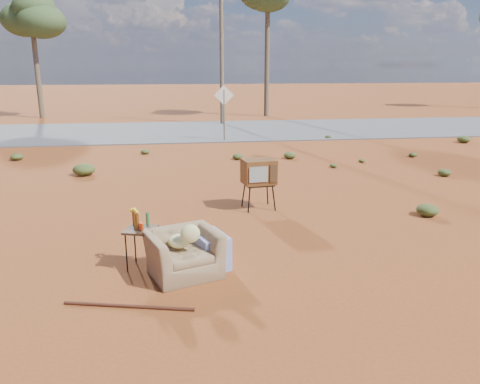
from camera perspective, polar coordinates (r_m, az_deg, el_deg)
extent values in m
plane|color=brown|center=(7.22, -3.35, -8.87)|extent=(140.00, 140.00, 0.00)
cube|color=#565659|center=(21.77, -6.75, 7.41)|extent=(140.00, 7.00, 0.04)
imported|color=#7E6344|center=(6.79, -6.92, -6.58)|extent=(1.15, 0.94, 0.87)
ellipsoid|color=#D3CE80|center=(6.79, -7.44, -5.96)|extent=(0.31, 0.31, 0.18)
ellipsoid|color=#D3CE80|center=(6.58, -6.09, -5.08)|extent=(0.28, 0.14, 0.28)
cube|color=navy|center=(7.10, -3.63, -7.08)|extent=(0.60, 0.75, 0.51)
cube|color=black|center=(9.79, 2.28, 0.97)|extent=(0.64, 0.52, 0.03)
cylinder|color=black|center=(9.59, 1.11, -0.98)|extent=(0.03, 0.03, 0.53)
cylinder|color=black|center=(9.76, 4.14, -0.74)|extent=(0.03, 0.03, 0.53)
cylinder|color=black|center=(9.98, 0.42, -0.34)|extent=(0.03, 0.03, 0.53)
cylinder|color=black|center=(10.14, 3.35, -0.11)|extent=(0.03, 0.03, 0.53)
cube|color=brown|center=(9.73, 2.30, 2.52)|extent=(0.72, 0.59, 0.51)
cube|color=gray|center=(9.46, 2.27, 2.14)|extent=(0.39, 0.07, 0.32)
cube|color=#472D19|center=(9.56, 4.10, 2.25)|extent=(0.15, 0.04, 0.36)
cube|color=#392214|center=(7.05, -12.02, -4.53)|extent=(0.53, 0.53, 0.03)
cylinder|color=black|center=(7.07, -13.69, -7.18)|extent=(0.02, 0.02, 0.60)
cylinder|color=black|center=(6.95, -11.05, -7.42)|extent=(0.02, 0.02, 0.60)
cylinder|color=black|center=(7.37, -12.68, -6.19)|extent=(0.02, 0.02, 0.60)
cylinder|color=black|center=(7.25, -10.14, -6.40)|extent=(0.02, 0.02, 0.60)
cylinder|color=#55290E|center=(7.08, -12.74, -3.38)|extent=(0.06, 0.06, 0.22)
cylinder|color=#55290E|center=(6.95, -12.41, -3.64)|extent=(0.06, 0.06, 0.24)
cylinder|color=#23532B|center=(7.06, -11.18, -3.43)|extent=(0.05, 0.05, 0.21)
cylinder|color=#B8300E|center=(6.93, -11.90, -4.22)|extent=(0.05, 0.05, 0.11)
cylinder|color=silver|center=(7.19, -12.66, -3.54)|extent=(0.07, 0.07, 0.12)
ellipsoid|color=yellow|center=(7.14, -12.73, -2.40)|extent=(0.14, 0.14, 0.10)
cylinder|color=#522516|center=(6.19, -13.43, -13.37)|extent=(1.64, 0.46, 0.04)
cylinder|color=brown|center=(18.78, -1.95, 9.28)|extent=(0.06, 0.06, 2.00)
cube|color=silver|center=(18.71, -1.97, 11.72)|extent=(0.78, 0.04, 0.78)
cylinder|color=brown|center=(29.53, -23.56, 14.12)|extent=(0.28, 0.28, 6.00)
ellipsoid|color=#42562C|center=(29.64, -24.10, 18.93)|extent=(3.20, 3.20, 2.20)
cylinder|color=brown|center=(28.12, 3.32, 16.34)|extent=(0.28, 0.28, 7.00)
cylinder|color=brown|center=(24.22, -2.27, 17.72)|extent=(0.20, 0.20, 8.00)
ellipsoid|color=#454E22|center=(10.16, 21.88, -2.04)|extent=(0.44, 0.44, 0.24)
ellipsoid|color=#454E22|center=(13.59, -18.50, 2.64)|extent=(0.60, 0.60, 0.33)
ellipsoid|color=#454E22|center=(13.98, 23.66, 2.19)|extent=(0.36, 0.36, 0.20)
ellipsoid|color=#454E22|center=(15.30, 6.09, 4.47)|extent=(0.40, 0.40, 0.22)
ellipsoid|color=#454E22|center=(16.35, -11.49, 4.85)|extent=(0.30, 0.30, 0.17)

